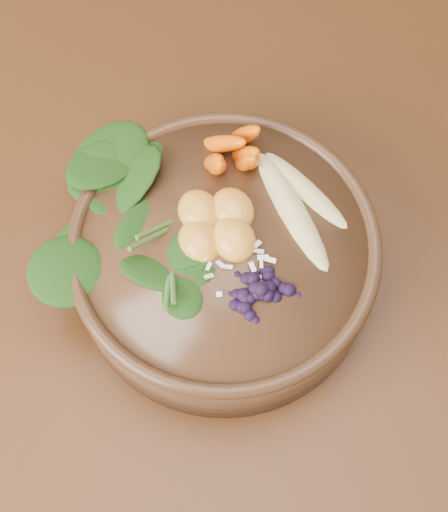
{
  "coord_description": "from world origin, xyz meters",
  "views": [
    {
      "loc": [
        -0.27,
        -0.34,
        1.49
      ],
      "look_at": [
        -0.13,
        -0.05,
        0.8
      ],
      "focal_mm": 50.0,
      "sensor_mm": 36.0,
      "label": 1
    }
  ],
  "objects": [
    {
      "name": "ground",
      "position": [
        0.0,
        0.0,
        0.0
      ],
      "size": [
        4.0,
        4.0,
        0.0
      ],
      "primitive_type": "plane",
      "color": "#381E0F",
      "rests_on": "ground"
    },
    {
      "name": "dining_table",
      "position": [
        0.0,
        0.0,
        0.66
      ],
      "size": [
        1.6,
        0.9,
        0.75
      ],
      "color": "#331C0C",
      "rests_on": "ground"
    },
    {
      "name": "stoneware_bowl",
      "position": [
        -0.13,
        -0.05,
        0.79
      ],
      "size": [
        0.35,
        0.35,
        0.09
      ],
      "primitive_type": "cylinder",
      "rotation": [
        0.0,
        0.0,
        0.08
      ],
      "color": "#432A19",
      "rests_on": "dining_table"
    },
    {
      "name": "kale_heap",
      "position": [
        -0.19,
        0.01,
        0.86
      ],
      "size": [
        0.23,
        0.21,
        0.05
      ],
      "primitive_type": null,
      "rotation": [
        0.0,
        0.0,
        0.08
      ],
      "color": "#1B450F",
      "rests_on": "stoneware_bowl"
    },
    {
      "name": "carrot_cluster",
      "position": [
        -0.08,
        0.04,
        0.88
      ],
      "size": [
        0.07,
        0.07,
        0.09
      ],
      "primitive_type": null,
      "rotation": [
        0.0,
        0.0,
        0.08
      ],
      "color": "#FC6E03",
      "rests_on": "stoneware_bowl"
    },
    {
      "name": "banana_halves",
      "position": [
        -0.04,
        -0.04,
        0.85
      ],
      "size": [
        0.08,
        0.18,
        0.03
      ],
      "rotation": [
        0.0,
        0.0,
        0.08
      ],
      "color": "#E0CC84",
      "rests_on": "stoneware_bowl"
    },
    {
      "name": "mandarin_cluster",
      "position": [
        -0.13,
        -0.03,
        0.85
      ],
      "size": [
        0.1,
        0.11,
        0.04
      ],
      "primitive_type": null,
      "rotation": [
        0.0,
        0.0,
        0.08
      ],
      "color": "orange",
      "rests_on": "stoneware_bowl"
    },
    {
      "name": "blueberry_pile",
      "position": [
        -0.13,
        -0.12,
        0.86
      ],
      "size": [
        0.16,
        0.12,
        0.04
      ],
      "primitive_type": null,
      "rotation": [
        0.0,
        0.0,
        0.08
      ],
      "color": "black",
      "rests_on": "stoneware_bowl"
    },
    {
      "name": "coconut_flakes",
      "position": [
        -0.13,
        -0.08,
        0.84
      ],
      "size": [
        0.11,
        0.09,
        0.01
      ],
      "primitive_type": null,
      "rotation": [
        0.0,
        0.0,
        0.08
      ],
      "color": "white",
      "rests_on": "stoneware_bowl"
    }
  ]
}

